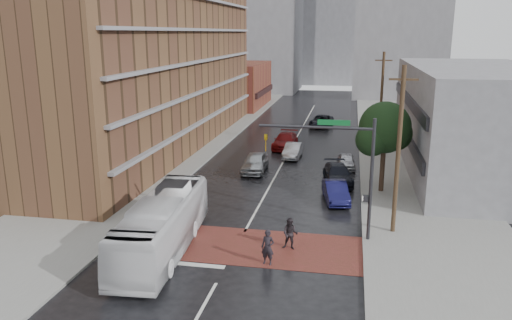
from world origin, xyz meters
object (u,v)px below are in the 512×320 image
Objects in this scene: car_travel_b at (293,151)px; car_parked_far at (346,161)px; transit_bus at (163,225)px; car_travel_a at (255,162)px; pedestrian_b at (290,234)px; car_parked_near at (336,192)px; car_travel_c at (285,141)px; suv_travel at (321,121)px; pedestrian_a at (268,247)px; car_parked_mid at (338,174)px.

car_travel_b reaches higher than car_parked_far.
transit_bus is 2.30× the size of car_travel_a.
car_travel_b is (2.64, 5.58, -0.12)m from car_travel_a.
transit_bus reaches higher than pedestrian_b.
transit_bus is 13.72m from car_parked_near.
suv_travel is (2.94, 12.91, -0.04)m from car_travel_c.
transit_bus is 5.95m from pedestrian_a.
car_parked_near is (2.87, -29.08, -0.02)m from suv_travel.
pedestrian_a is 2.29m from pedestrian_b.
pedestrian_b reaches higher than suv_travel.
car_travel_b is 5.88m from car_parked_far.
pedestrian_b is 18.27m from car_parked_far.
car_travel_c is at bearing 130.07° from car_parked_far.
car_travel_a is (-4.05, 17.46, -0.13)m from pedestrian_a.
car_parked_mid is (0.00, 4.55, 0.01)m from car_parked_near.
pedestrian_a is 0.45× the size of car_travel_b.
pedestrian_a is 20.49m from car_parked_far.
car_parked_far is (0.60, 4.78, -0.08)m from car_parked_mid.
pedestrian_b is 8.99m from car_parked_near.
pedestrian_b reaches higher than car_travel_b.
car_travel_a is 7.45m from car_parked_mid.
car_travel_a is at bearing -163.91° from car_parked_far.
car_travel_c is at bearing -95.59° from suv_travel.
transit_bus is 2.94× the size of car_parked_far.
car_parked_far is at bearing -44.63° from car_travel_c.
car_travel_c is (1.35, 9.53, -0.05)m from car_travel_a.
car_parked_near is at bearing -66.92° from car_travel_b.
pedestrian_a is at bearing -108.42° from pedestrian_b.
pedestrian_b is at bearing -73.23° from car_travel_a.
car_travel_b is (-1.41, 23.04, -0.25)m from pedestrian_a.
suv_travel is (0.24, 39.90, -0.21)m from pedestrian_a.
car_travel_c is (3.20, 26.49, -0.77)m from transit_bus.
pedestrian_b is 25.15m from car_travel_c.
car_parked_far is (7.76, 2.69, -0.18)m from car_travel_a.
transit_bus is 2.08× the size of car_travel_c.
car_travel_b is (4.49, 22.54, -0.85)m from transit_bus.
pedestrian_b is at bearing 8.92° from transit_bus.
car_travel_c is at bearing 98.97° from car_parked_near.
pedestrian_a reaches higher than car_travel_b.
car_parked_mid is 1.33× the size of car_parked_far.
pedestrian_b is at bearing -79.49° from car_travel_c.
car_parked_near is (4.52, -12.22, 0.01)m from car_travel_b.
pedestrian_b is 13.46m from car_parked_mid.
pedestrian_b is at bearing 76.40° from pedestrian_a.
car_travel_c is 9.37m from car_parked_far.
car_travel_a is at bearing 126.36° from car_parked_near.
pedestrian_a is at bearing -82.03° from car_travel_c.
car_parked_near is at bearing -44.01° from car_travel_a.
suv_travel is 29.22m from car_parked_near.
pedestrian_b reaches higher than car_parked_near.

